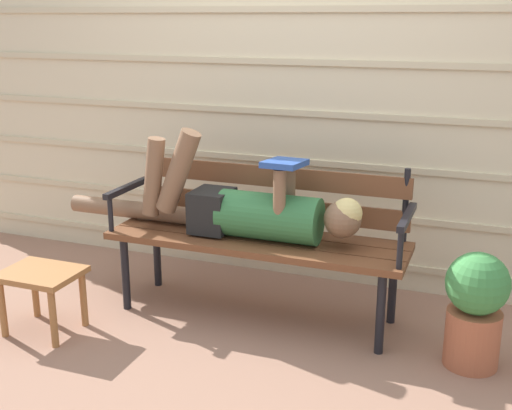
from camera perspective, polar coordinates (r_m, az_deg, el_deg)
name	(u,v)px	position (r m, az deg, el deg)	size (l,w,h in m)	color
ground_plane	(247,325)	(3.50, -0.76, -10.49)	(12.00, 12.00, 0.00)	#936B56
house_siding	(296,87)	(3.89, 3.52, 10.33)	(5.31, 0.08, 2.35)	beige
park_bench	(260,227)	(3.48, 0.39, -1.98)	(1.60, 0.47, 0.84)	brown
reclining_person	(243,208)	(3.41, -1.12, -0.27)	(1.74, 0.26, 0.57)	#33703D
footstool	(42,283)	(3.51, -18.35, -6.52)	(0.39, 0.31, 0.33)	#9E6638
potted_plant	(475,307)	(3.17, 18.74, -8.46)	(0.29, 0.29, 0.56)	#AD5B3D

